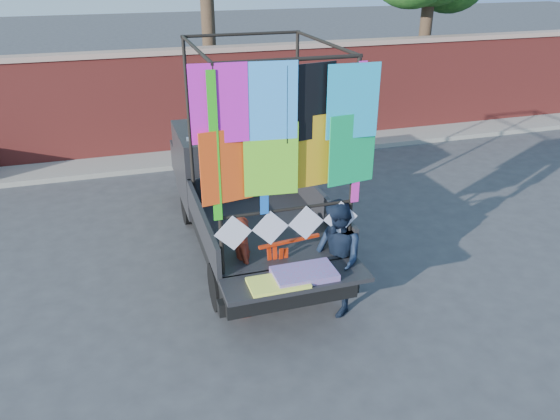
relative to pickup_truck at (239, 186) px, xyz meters
name	(u,v)px	position (x,y,z in m)	size (l,w,h in m)	color
ground	(253,297)	(-0.33, -2.16, -0.91)	(90.00, 90.00, 0.00)	#38383A
brick_wall	(181,101)	(-0.33, 4.84, 0.41)	(30.00, 0.45, 2.61)	#99322C
curb	(189,158)	(-0.33, 4.14, -0.85)	(30.00, 1.20, 0.12)	gray
pickup_truck	(239,186)	(0.00, 0.00, 0.00)	(2.29, 5.74, 3.62)	black
woman	(243,265)	(-0.54, -2.45, -0.16)	(0.55, 0.36, 1.51)	maroon
man	(336,259)	(0.71, -2.81, -0.06)	(0.83, 0.64, 1.70)	#131E31
streamer_bundle	(283,254)	(-0.01, -2.64, 0.04)	(0.90, 0.16, 0.62)	red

